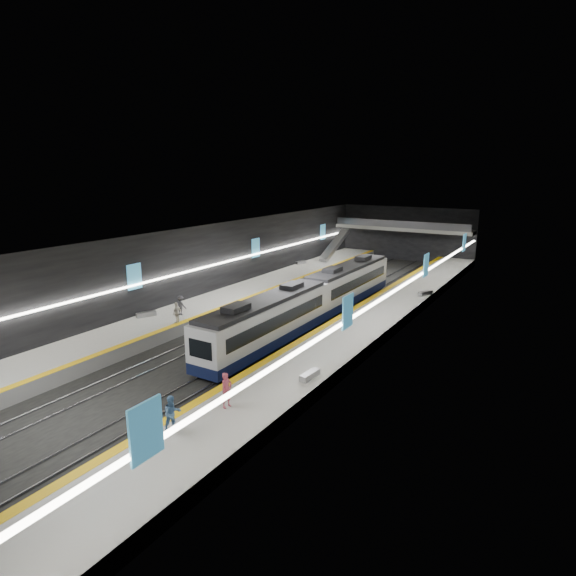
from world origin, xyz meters
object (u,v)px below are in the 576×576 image
Objects in this scene: escalator at (335,245)px; bench_left_far at (301,262)px; bench_left_near at (146,314)px; passenger_left_a at (177,313)px; train at (313,299)px; bench_right_far at (425,293)px; passenger_right_a at (227,390)px; bench_right_near at (310,375)px; passenger_right_b at (172,414)px; passenger_left_b at (181,305)px.

escalator is 6.70m from bench_left_far.
passenger_left_a reaches higher than bench_left_near.
bench_left_near is at bearing -142.48° from train.
passenger_right_a is (-2.44, -28.99, 0.76)m from bench_right_far.
bench_left_far is at bearing 115.26° from bench_left_near.
escalator is at bearing 118.26° from bench_right_near.
bench_left_near is 27.60m from bench_left_far.
bench_right_near is at bearing 6.56° from passenger_right_b.
bench_left_near is at bearing -74.45° from bench_left_far.
train is 17.27× the size of passenger_left_b.
train is at bearing -100.77° from bench_right_far.
passenger_left_b reaches higher than bench_left_far.
escalator is 41.02m from bench_right_near.
bench_left_far is 43.14m from passenger_right_b.
bench_right_near is (16.59, -37.48, -1.69)m from escalator.
passenger_left_a reaches higher than bench_right_far.
train reaches higher than bench_left_near.
bench_left_far is (-2.00, -6.16, -1.71)m from escalator.
bench_right_near is (6.59, -12.62, -0.99)m from train.
escalator reaches higher than train.
bench_right_near is 0.97× the size of passenger_left_b.
escalator is (-10.00, 24.86, 0.70)m from train.
escalator is at bearing 162.56° from bench_right_far.
escalator is 22.08m from bench_right_far.
bench_right_near is 5.92m from passenger_right_a.
bench_left_far is at bearing 45.47° from passenger_right_b.
escalator is at bearing 26.13° from passenger_right_a.
train reaches higher than bench_right_far.
bench_right_near is at bearing -66.12° from escalator.
bench_left_far is (-12.00, 18.70, -1.00)m from train.
bench_right_far is at bearing -39.46° from escalator.
passenger_right_b is at bearing -73.35° from escalator.
train is at bearing 127.97° from passenger_left_a.
bench_left_near reaches higher than bench_right_near.
bench_right_far is at bearing -7.72° from bench_left_far.
passenger_right_a is 1.12× the size of passenger_left_b.
bench_right_far is at bearing 57.21° from train.
passenger_right_b is 1.04× the size of passenger_left_a.
passenger_left_a is at bearing 60.89° from passenger_right_a.
passenger_right_b is at bearing -53.76° from bench_left_far.
train is 18.92× the size of bench_left_far.
passenger_right_b is at bearing -79.84° from train.
escalator is 4.76× the size of bench_right_near.
bench_right_near is 0.86× the size of passenger_right_a.
train reaches higher than bench_right_near.
passenger_left_b is (-9.34, -6.99, -0.33)m from train.
passenger_right_a is at bearing -51.10° from bench_left_far.
escalator is 4.34× the size of passenger_right_b.
bench_right_far is 24.21m from passenger_left_b.
passenger_right_a is 17.81m from passenger_left_b.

